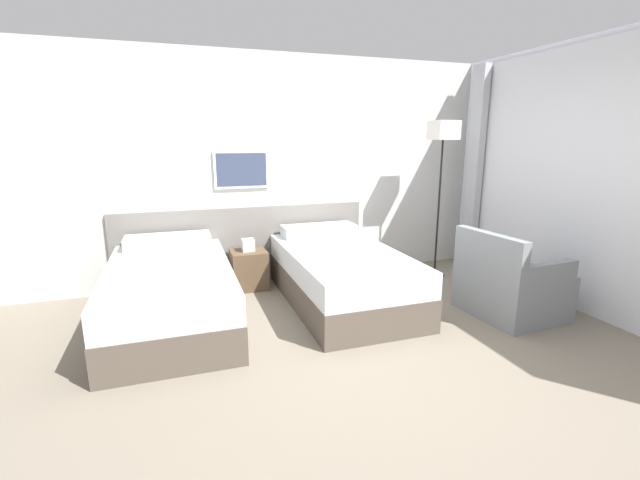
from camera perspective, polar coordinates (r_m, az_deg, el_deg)
name	(u,v)px	position (r m, az deg, el deg)	size (l,w,h in m)	color
ground_plane	(361,353)	(3.67, 5.50, -14.78)	(16.00, 16.00, 0.00)	slate
wall_headboard	(287,175)	(5.32, -4.45, 8.66)	(10.00, 0.10, 2.70)	silver
wall_window	(616,181)	(4.85, 34.78, 6.43)	(0.21, 4.67, 2.70)	white
bed_near_door	(171,294)	(4.31, -19.28, -6.78)	(1.11, 2.02, 0.70)	brown
bed_near_window	(341,275)	(4.61, 2.87, -4.73)	(1.11, 2.02, 0.70)	brown
nightstand	(249,268)	(5.11, -9.45, -3.76)	(0.41, 0.39, 0.59)	brown
floor_lamp	(443,142)	(5.48, 16.06, 12.47)	(0.29, 0.29, 1.94)	black
armchair	(510,287)	(4.69, 23.96, -5.72)	(0.85, 0.90, 0.86)	gray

